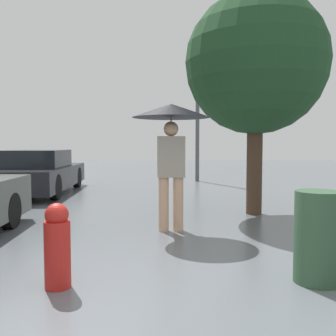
{
  "coord_description": "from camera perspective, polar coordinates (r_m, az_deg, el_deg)",
  "views": [
    {
      "loc": [
        -0.23,
        -2.86,
        1.37
      ],
      "look_at": [
        0.06,
        3.02,
        1.0
      ],
      "focal_mm": 40.0,
      "sensor_mm": 36.0,
      "label": 1
    }
  ],
  "objects": [
    {
      "name": "tree",
      "position": [
        7.7,
        13.24,
        15.14
      ],
      "size": [
        2.74,
        2.74,
        4.32
      ],
      "color": "#473323",
      "rests_on": "ground_plane"
    },
    {
      "name": "trash_bin",
      "position": [
        4.05,
        21.87,
        -9.73
      ],
      "size": [
        0.46,
        0.46,
        0.92
      ],
      "color": "#2D4C33",
      "rests_on": "ground_plane"
    },
    {
      "name": "ground_plane",
      "position": [
        3.18,
        1.77,
        -21.94
      ],
      "size": [
        60.0,
        60.0,
        0.0
      ],
      "primitive_type": "plane",
      "color": "#565B60"
    },
    {
      "name": "parked_car_farthest",
      "position": [
        11.16,
        -18.96,
        -0.71
      ],
      "size": [
        1.71,
        4.49,
        1.22
      ],
      "color": "black",
      "rests_on": "ground_plane"
    },
    {
      "name": "street_lamp",
      "position": [
        14.12,
        4.52,
        8.52
      ],
      "size": [
        0.28,
        0.28,
        4.55
      ],
      "color": "#515456",
      "rests_on": "ground_plane"
    },
    {
      "name": "fire_hydrant",
      "position": [
        3.79,
        -16.51,
        -11.3
      ],
      "size": [
        0.25,
        0.25,
        0.82
      ],
      "color": "#B21E19",
      "rests_on": "ground_plane"
    },
    {
      "name": "pedestrian",
      "position": [
        5.9,
        0.46,
        6.16
      ],
      "size": [
        1.23,
        1.23,
        2.01
      ],
      "color": "tan",
      "rests_on": "ground_plane"
    }
  ]
}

